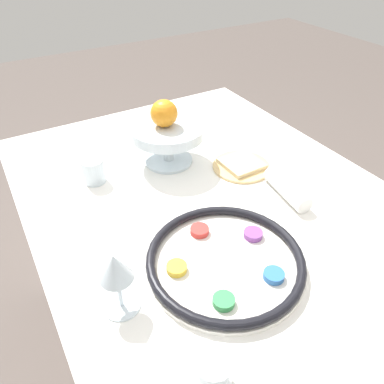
{
  "coord_description": "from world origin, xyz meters",
  "views": [
    {
      "loc": [
        -0.62,
        0.43,
        1.37
      ],
      "look_at": [
        0.02,
        0.06,
        0.8
      ],
      "focal_mm": 35.0,
      "sensor_mm": 36.0,
      "label": 1
    }
  ],
  "objects_px": {
    "seder_plate": "(225,260)",
    "bread_plate": "(242,165)",
    "fruit_stand": "(168,134)",
    "orange_fruit": "(164,113)",
    "napkin_roll": "(287,189)",
    "cup_mid": "(213,373)",
    "wine_glass": "(116,271)",
    "cup_near": "(93,171)"
  },
  "relations": [
    {
      "from": "fruit_stand",
      "to": "cup_mid",
      "type": "distance_m",
      "value": 0.66
    },
    {
      "from": "orange_fruit",
      "to": "napkin_roll",
      "type": "bearing_deg",
      "value": -147.52
    },
    {
      "from": "seder_plate",
      "to": "bread_plate",
      "type": "xyz_separation_m",
      "value": [
        0.28,
        -0.25,
        -0.01
      ]
    },
    {
      "from": "cup_near",
      "to": "cup_mid",
      "type": "distance_m",
      "value": 0.63
    },
    {
      "from": "seder_plate",
      "to": "cup_mid",
      "type": "relative_size",
      "value": 4.87
    },
    {
      "from": "bread_plate",
      "to": "cup_mid",
      "type": "relative_size",
      "value": 2.45
    },
    {
      "from": "napkin_roll",
      "to": "wine_glass",
      "type": "bearing_deg",
      "value": 101.55
    },
    {
      "from": "cup_mid",
      "to": "seder_plate",
      "type": "bearing_deg",
      "value": -38.88
    },
    {
      "from": "wine_glass",
      "to": "napkin_roll",
      "type": "xyz_separation_m",
      "value": [
        0.1,
        -0.5,
        -0.08
      ]
    },
    {
      "from": "fruit_stand",
      "to": "bread_plate",
      "type": "height_order",
      "value": "fruit_stand"
    },
    {
      "from": "fruit_stand",
      "to": "cup_mid",
      "type": "height_order",
      "value": "fruit_stand"
    },
    {
      "from": "bread_plate",
      "to": "cup_mid",
      "type": "distance_m",
      "value": 0.63
    },
    {
      "from": "seder_plate",
      "to": "bread_plate",
      "type": "relative_size",
      "value": 1.99
    },
    {
      "from": "wine_glass",
      "to": "fruit_stand",
      "type": "distance_m",
      "value": 0.51
    },
    {
      "from": "seder_plate",
      "to": "orange_fruit",
      "type": "relative_size",
      "value": 4.42
    },
    {
      "from": "fruit_stand",
      "to": "cup_near",
      "type": "height_order",
      "value": "fruit_stand"
    },
    {
      "from": "napkin_roll",
      "to": "cup_mid",
      "type": "height_order",
      "value": "cup_mid"
    },
    {
      "from": "fruit_stand",
      "to": "bread_plate",
      "type": "bearing_deg",
      "value": -129.29
    },
    {
      "from": "bread_plate",
      "to": "napkin_roll",
      "type": "bearing_deg",
      "value": -172.54
    },
    {
      "from": "orange_fruit",
      "to": "cup_near",
      "type": "height_order",
      "value": "orange_fruit"
    },
    {
      "from": "bread_plate",
      "to": "seder_plate",
      "type": "bearing_deg",
      "value": 138.37
    },
    {
      "from": "orange_fruit",
      "to": "napkin_roll",
      "type": "distance_m",
      "value": 0.38
    },
    {
      "from": "cup_mid",
      "to": "wine_glass",
      "type": "bearing_deg",
      "value": 18.25
    },
    {
      "from": "cup_near",
      "to": "napkin_roll",
      "type": "bearing_deg",
      "value": -127.68
    },
    {
      "from": "seder_plate",
      "to": "orange_fruit",
      "type": "height_order",
      "value": "orange_fruit"
    },
    {
      "from": "orange_fruit",
      "to": "napkin_roll",
      "type": "relative_size",
      "value": 0.46
    },
    {
      "from": "fruit_stand",
      "to": "napkin_roll",
      "type": "xyz_separation_m",
      "value": [
        -0.3,
        -0.19,
        -0.07
      ]
    },
    {
      "from": "cup_near",
      "to": "cup_mid",
      "type": "height_order",
      "value": "same"
    },
    {
      "from": "seder_plate",
      "to": "napkin_roll",
      "type": "xyz_separation_m",
      "value": [
        0.12,
        -0.27,
        0.01
      ]
    },
    {
      "from": "seder_plate",
      "to": "cup_near",
      "type": "xyz_separation_m",
      "value": [
        0.43,
        0.14,
        0.02
      ]
    },
    {
      "from": "orange_fruit",
      "to": "bread_plate",
      "type": "distance_m",
      "value": 0.27
    },
    {
      "from": "fruit_stand",
      "to": "napkin_roll",
      "type": "bearing_deg",
      "value": -148.1
    },
    {
      "from": "bread_plate",
      "to": "cup_near",
      "type": "distance_m",
      "value": 0.42
    },
    {
      "from": "seder_plate",
      "to": "cup_mid",
      "type": "height_order",
      "value": "cup_mid"
    },
    {
      "from": "wine_glass",
      "to": "napkin_roll",
      "type": "height_order",
      "value": "wine_glass"
    },
    {
      "from": "bread_plate",
      "to": "cup_mid",
      "type": "xyz_separation_m",
      "value": [
        -0.48,
        0.41,
        0.03
      ]
    },
    {
      "from": "fruit_stand",
      "to": "cup_mid",
      "type": "relative_size",
      "value": 3.1
    },
    {
      "from": "cup_mid",
      "to": "napkin_roll",
      "type": "bearing_deg",
      "value": -54.11
    },
    {
      "from": "bread_plate",
      "to": "cup_near",
      "type": "xyz_separation_m",
      "value": [
        0.15,
        0.39,
        0.03
      ]
    },
    {
      "from": "fruit_stand",
      "to": "cup_mid",
      "type": "bearing_deg",
      "value": 158.49
    },
    {
      "from": "bread_plate",
      "to": "wine_glass",
      "type": "bearing_deg",
      "value": 119.33
    },
    {
      "from": "wine_glass",
      "to": "cup_mid",
      "type": "height_order",
      "value": "wine_glass"
    }
  ]
}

